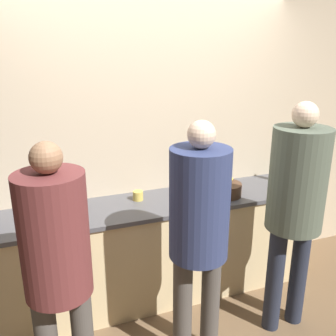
% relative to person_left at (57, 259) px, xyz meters
% --- Properties ---
extents(ground_plane, '(14.00, 14.00, 0.00)m').
position_rel_person_left_xyz_m(ground_plane, '(0.89, 0.49, -1.01)').
color(ground_plane, brown).
extents(wall_back, '(5.20, 0.06, 2.60)m').
position_rel_person_left_xyz_m(wall_back, '(0.89, 1.12, 0.29)').
color(wall_back, '#C6B293').
rests_on(wall_back, ground_plane).
extents(counter, '(2.77, 0.61, 0.89)m').
position_rel_person_left_xyz_m(counter, '(0.89, 0.83, -0.57)').
color(counter, beige).
rests_on(counter, ground_plane).
extents(person_left, '(0.37, 0.37, 1.67)m').
position_rel_person_left_xyz_m(person_left, '(0.00, 0.00, 0.00)').
color(person_left, '#4C4742').
rests_on(person_left, ground_plane).
extents(person_center, '(0.38, 0.38, 1.71)m').
position_rel_person_left_xyz_m(person_center, '(0.88, 0.05, 0.03)').
color(person_center, '#4C4742').
rests_on(person_center, ground_plane).
extents(person_right, '(0.40, 0.40, 1.77)m').
position_rel_person_left_xyz_m(person_right, '(1.67, 0.11, 0.08)').
color(person_right, '#232838').
rests_on(person_right, ground_plane).
extents(fruit_bowl, '(0.29, 0.29, 0.15)m').
position_rel_person_left_xyz_m(fruit_bowl, '(1.45, 0.75, -0.07)').
color(fruit_bowl, '#4C3323').
rests_on(fruit_bowl, counter).
extents(utensil_crock, '(0.11, 0.11, 0.26)m').
position_rel_person_left_xyz_m(utensil_crock, '(1.35, 1.04, -0.06)').
color(utensil_crock, '#3D424C').
rests_on(utensil_crock, counter).
extents(bottle_green, '(0.06, 0.06, 0.22)m').
position_rel_person_left_xyz_m(bottle_green, '(2.09, 0.92, -0.04)').
color(bottle_green, '#236033').
rests_on(bottle_green, counter).
extents(cup_yellow, '(0.09, 0.09, 0.08)m').
position_rel_person_left_xyz_m(cup_yellow, '(0.72, 0.91, -0.09)').
color(cup_yellow, gold).
rests_on(cup_yellow, counter).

